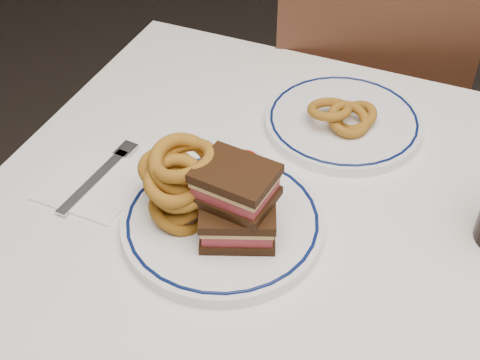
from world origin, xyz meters
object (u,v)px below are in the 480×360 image
at_px(chair_far, 359,122).
at_px(reuben_sandwich, 237,203).
at_px(main_plate, 223,222).
at_px(far_plate, 343,122).

distance_m(chair_far, reuben_sandwich, 0.78).
xyz_separation_m(main_plate, far_plate, (0.09, 0.31, -0.00)).
bearing_deg(chair_far, far_plate, -83.74).
height_order(reuben_sandwich, far_plate, reuben_sandwich).
height_order(chair_far, reuben_sandwich, chair_far).
distance_m(chair_far, far_plate, 0.47).
bearing_deg(main_plate, far_plate, 72.95).
bearing_deg(reuben_sandwich, main_plate, 154.64).
bearing_deg(far_plate, main_plate, -107.05).
height_order(chair_far, far_plate, chair_far).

